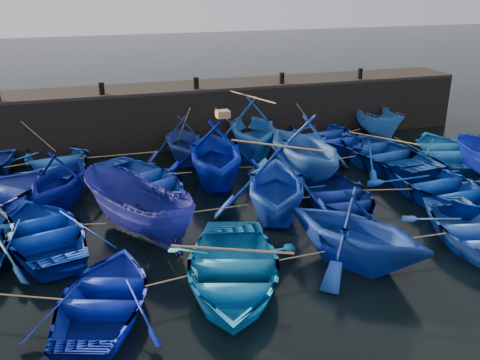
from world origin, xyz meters
name	(u,v)px	position (x,y,z in m)	size (l,w,h in m)	color
ground	(273,240)	(0.00, 0.00, 0.00)	(120.00, 120.00, 0.00)	black
quay_wall	(193,115)	(0.00, 10.50, 1.25)	(26.00, 2.50, 2.50)	black
quay_top	(192,86)	(0.00, 10.50, 2.56)	(26.00, 2.50, 0.12)	black
bollard_1	(101,89)	(-4.00, 9.60, 2.87)	(0.24, 0.24, 0.50)	black
bollard_2	(196,83)	(0.00, 9.60, 2.87)	(0.24, 0.24, 0.50)	black
bollard_3	(282,78)	(4.00, 9.60, 2.87)	(0.24, 0.24, 0.50)	black
bollard_4	(360,74)	(8.00, 9.60, 2.87)	(0.24, 0.24, 0.50)	black
boat_1	(56,162)	(-6.07, 7.70, 0.51)	(3.52, 4.92, 1.02)	#134DB0
boat_2	(183,140)	(-1.05, 7.63, 0.96)	(3.16, 3.66, 1.93)	navy
boat_3	(252,127)	(1.93, 7.68, 1.25)	(4.09, 4.75, 2.50)	blue
boat_4	(326,135)	(5.45, 7.75, 0.55)	(3.80, 5.31, 1.10)	#0D24A5
boat_5	(378,122)	(8.37, 8.24, 0.81)	(1.57, 4.17, 1.61)	blue
boat_7	(60,177)	(-5.86, 4.57, 0.96)	(3.15, 3.66, 1.92)	#01097B
boat_8	(143,178)	(-3.10, 4.93, 0.48)	(3.34, 4.67, 0.97)	blue
boat_9	(215,152)	(-0.43, 4.84, 1.25)	(4.11, 4.76, 2.51)	#0014A8
boat_10	(304,145)	(2.93, 4.49, 1.28)	(4.20, 4.87, 2.56)	blue
boat_11	(382,152)	(6.52, 4.80, 0.56)	(3.88, 5.42, 1.12)	navy
boat_12	(446,151)	(9.23, 4.33, 0.50)	(3.48, 4.87, 1.01)	blue
boat_14	(43,231)	(-6.36, 1.57, 0.48)	(3.33, 4.65, 0.96)	#0227B0
boat_15	(137,209)	(-3.73, 1.39, 0.87)	(1.70, 4.51, 1.75)	navy
boat_16	(276,183)	(0.63, 1.44, 1.19)	(3.88, 4.51, 2.37)	#0F34AC
boat_17	(338,196)	(2.84, 1.43, 0.46)	(3.14, 4.39, 0.91)	navy
boat_18	(441,186)	(6.47, 1.00, 0.53)	(3.66, 5.12, 1.06)	#022E96
boat_21	(106,297)	(-4.91, -2.30, 0.43)	(2.99, 4.19, 0.87)	#0619A7
boat_22	(232,269)	(-1.87, -2.11, 0.52)	(3.56, 4.98, 1.03)	blue
boat_23	(357,229)	(1.56, -2.03, 1.07)	(3.51, 4.07, 2.14)	navy
boat_24	(476,231)	(5.36, -2.08, 0.47)	(3.23, 4.52, 0.94)	blue
wooden_crate	(223,114)	(-0.13, 4.84, 2.63)	(0.46, 0.44, 0.25)	#9A6A43
mooring_ropes	(224,160)	(-0.10, 4.85, 0.88)	(17.82, 11.84, 2.10)	tan
loose_oars	(293,147)	(1.80, 2.95, 1.79)	(10.65, 11.88, 1.53)	#99724C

